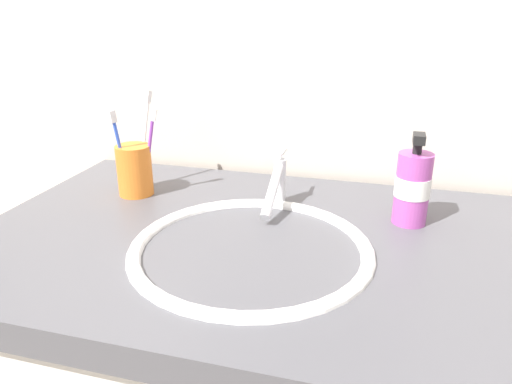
# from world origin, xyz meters

# --- Properties ---
(tiled_wall_back) EXTENTS (2.23, 0.04, 2.40)m
(tiled_wall_back) POSITION_xyz_m (0.00, 0.36, 1.20)
(tiled_wall_back) COLOR beige
(tiled_wall_back) RESTS_ON ground
(sink_basin) EXTENTS (0.40, 0.40, 0.13)m
(sink_basin) POSITION_xyz_m (-0.01, -0.05, 0.85)
(sink_basin) COLOR white
(sink_basin) RESTS_ON vanity_counter
(faucet) EXTENTS (0.02, 0.16, 0.10)m
(faucet) POSITION_xyz_m (-0.01, 0.13, 0.95)
(faucet) COLOR silver
(faucet) RESTS_ON sink_basin
(toothbrush_cup) EXTENTS (0.07, 0.07, 0.11)m
(toothbrush_cup) POSITION_xyz_m (-0.32, 0.12, 0.95)
(toothbrush_cup) COLOR orange
(toothbrush_cup) RESTS_ON vanity_counter
(toothbrush_purple) EXTENTS (0.04, 0.02, 0.18)m
(toothbrush_purple) POSITION_xyz_m (-0.28, 0.13, 1.00)
(toothbrush_purple) COLOR purple
(toothbrush_purple) RESTS_ON toothbrush_cup
(toothbrush_blue) EXTENTS (0.02, 0.03, 0.18)m
(toothbrush_blue) POSITION_xyz_m (-0.33, 0.10, 1.01)
(toothbrush_blue) COLOR blue
(toothbrush_blue) RESTS_ON toothbrush_cup
(toothbrush_white) EXTENTS (0.02, 0.06, 0.20)m
(toothbrush_white) POSITION_xyz_m (-0.32, 0.18, 1.02)
(toothbrush_white) COLOR white
(toothbrush_white) RESTS_ON toothbrush_cup
(soap_dispenser) EXTENTS (0.06, 0.06, 0.17)m
(soap_dispenser) POSITION_xyz_m (0.24, 0.13, 0.97)
(soap_dispenser) COLOR #B24CA5
(soap_dispenser) RESTS_ON vanity_counter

